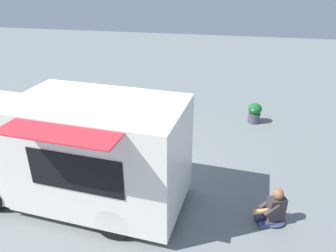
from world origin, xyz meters
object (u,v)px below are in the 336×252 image
object	(u,v)px
person_customer	(274,210)
planter_flowering_far	(254,113)
planter_flowering_near	(32,111)
food_truck	(75,154)

from	to	relation	value
person_customer	planter_flowering_far	distance (m)	5.04
person_customer	planter_flowering_near	distance (m)	8.57
food_truck	person_customer	size ratio (longest dim) A/B	6.06
person_customer	planter_flowering_near	bearing A→B (deg)	155.50
planter_flowering_near	planter_flowering_far	bearing A→B (deg)	11.02
food_truck	person_customer	world-z (taller)	food_truck
planter_flowering_near	planter_flowering_far	xyz separation A→B (m)	(7.59, 1.48, -0.02)
planter_flowering_far	person_customer	bearing A→B (deg)	-87.64
planter_flowering_near	food_truck	bearing A→B (deg)	-45.95
food_truck	planter_flowering_far	size ratio (longest dim) A/B	7.33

